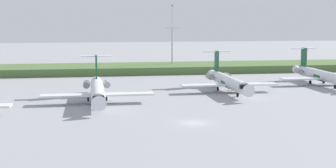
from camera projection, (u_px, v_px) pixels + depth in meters
ground_plane at (166, 95)px, 110.53m from camera, size 500.00×500.00×0.00m
grass_berm at (143, 68)px, 157.93m from camera, size 320.00×20.00×2.35m
regional_jet_third at (97, 90)px, 100.76m from camera, size 22.81×31.00×9.00m
regional_jet_fourth at (228, 81)px, 115.79m from camera, size 22.81×31.00×9.00m
regional_jet_fifth at (320, 75)px, 128.24m from camera, size 22.81×31.00×9.00m
antenna_mast at (172, 44)px, 160.14m from camera, size 4.40×0.50×21.63m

